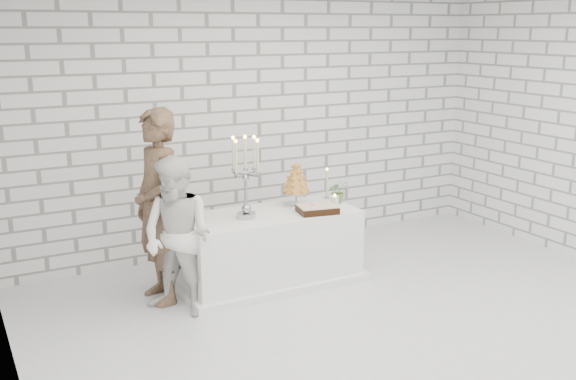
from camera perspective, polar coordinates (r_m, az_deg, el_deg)
The scene contains 12 objects.
ground at distance 6.12m, azimuth 8.09°, elevation -11.28°, with size 6.00×5.00×0.01m, color silver.
wall_back at distance 7.77m, azimuth -2.51°, elevation 5.82°, with size 6.00×0.01×3.00m, color white.
wall_left at distance 4.57m, azimuth -23.16°, elevation -1.02°, with size 0.01×5.00×3.00m, color white.
cake_table at distance 6.83m, azimuth -1.60°, elevation -5.02°, with size 1.80×0.80×0.75m, color white.
groom at distance 6.36m, azimuth -11.15°, elevation -1.44°, with size 0.68×0.45×1.87m, color #3D2C21.
bride at distance 6.08m, azimuth -9.48°, elevation -4.03°, with size 0.72×0.56×1.47m, color white.
candelabra at distance 6.46m, azimuth -3.68°, elevation 1.12°, with size 0.34×0.34×0.83m, color #9B9BA5, non-canonical shape.
croquembouche at distance 6.95m, azimuth 0.69°, elevation 0.56°, with size 0.31×0.31×0.47m, color #AE6C28, non-canonical shape.
chocolate_cake at distance 6.72m, azimuth 2.55°, elevation -1.64°, with size 0.39×0.28×0.08m, color black.
pillar_candle at distance 6.93m, azimuth 4.05°, elevation -1.01°, with size 0.08×0.08×0.12m, color white.
extra_taper at distance 7.26m, azimuth 3.37°, elevation 0.49°, with size 0.06×0.06×0.32m, color beige.
flowers at distance 7.12m, azimuth 4.38°, elevation -0.11°, with size 0.22×0.19×0.24m, color #416A37.
Camera 1 is at (-3.34, -4.43, 2.59)m, focal length 41.19 mm.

